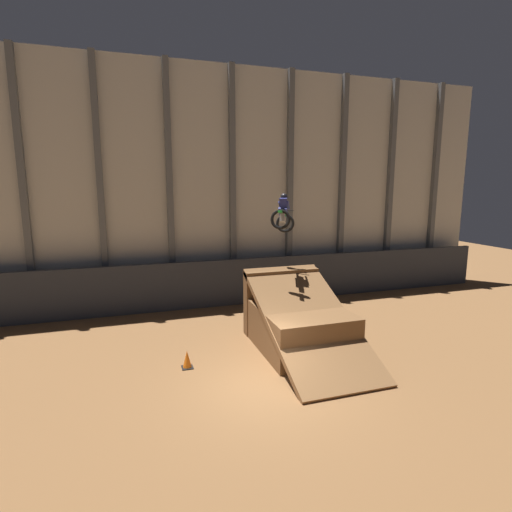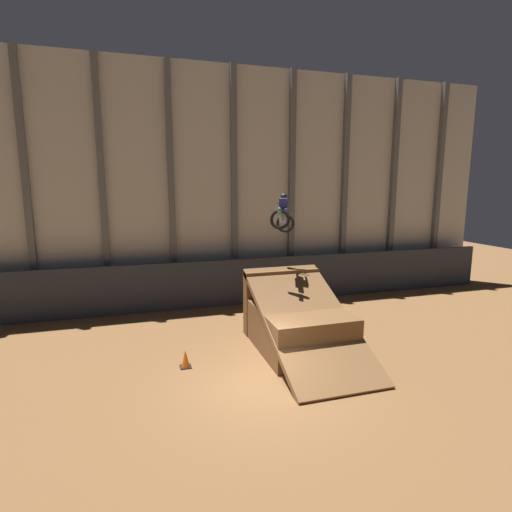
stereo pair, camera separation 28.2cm
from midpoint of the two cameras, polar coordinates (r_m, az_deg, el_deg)
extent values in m
plane|color=brown|center=(12.14, 1.43, -18.38)|extent=(60.00, 60.00, 0.00)
cube|color=beige|center=(19.79, -7.21, 9.78)|extent=(32.00, 0.12, 11.45)
cube|color=slate|center=(19.75, -29.64, 8.57)|extent=(0.28, 0.28, 11.45)
cube|color=slate|center=(19.33, -20.72, 9.22)|extent=(0.28, 0.28, 11.45)
cube|color=slate|center=(19.38, -11.60, 9.66)|extent=(0.28, 0.28, 11.45)
cube|color=slate|center=(19.91, -2.73, 9.85)|extent=(0.28, 0.28, 11.45)
cube|color=slate|center=(20.87, 5.51, 9.82)|extent=(0.28, 0.28, 11.45)
cube|color=slate|center=(22.21, 12.88, 9.63)|extent=(0.28, 0.28, 11.45)
cube|color=slate|center=(23.86, 19.32, 9.33)|extent=(0.28, 0.28, 11.45)
cube|color=slate|center=(25.76, 24.85, 8.98)|extent=(0.28, 0.28, 11.45)
cube|color=#2D333D|center=(19.31, -6.37, -3.97)|extent=(31.36, 0.20, 2.26)
cube|color=brown|center=(14.69, 6.54, -10.05)|extent=(2.94, 3.91, 1.51)
cube|color=brown|center=(16.03, 4.13, -6.40)|extent=(3.00, 0.50, 2.51)
cube|color=brown|center=(13.80, 7.98, -9.21)|extent=(3.00, 5.67, 2.69)
torus|color=black|center=(15.83, 4.72, 4.66)|extent=(0.76, 0.57, 0.74)
torus|color=black|center=(14.45, 4.00, 5.24)|extent=(0.76, 0.57, 0.74)
cube|color=#B7B7BC|center=(15.10, 4.37, 5.41)|extent=(0.43, 0.58, 0.38)
cube|color=green|center=(15.29, 4.49, 6.08)|extent=(0.41, 0.51, 0.32)
cube|color=black|center=(14.90, 4.28, 6.35)|extent=(0.42, 0.58, 0.23)
cube|color=green|center=(14.38, 3.99, 6.31)|extent=(0.30, 0.39, 0.13)
cylinder|color=#B7B7BC|center=(15.68, 4.67, 5.60)|extent=(0.22, 0.33, 0.49)
cylinder|color=black|center=(15.67, 4.69, 6.49)|extent=(0.64, 0.24, 0.04)
cube|color=navy|center=(15.14, 4.43, 7.30)|extent=(0.36, 0.35, 0.52)
sphere|color=black|center=(15.29, 4.53, 8.43)|extent=(0.38, 0.39, 0.31)
cylinder|color=navy|center=(15.18, 3.97, 6.31)|extent=(0.28, 0.38, 0.38)
cylinder|color=navy|center=(15.14, 4.88, 6.29)|extent=(0.28, 0.38, 0.38)
cylinder|color=navy|center=(15.40, 3.96, 7.25)|extent=(0.31, 0.46, 0.34)
cylinder|color=navy|center=(15.35, 5.15, 7.23)|extent=(0.31, 0.46, 0.34)
cube|color=black|center=(13.52, -9.41, -15.34)|extent=(0.36, 0.36, 0.03)
cone|color=orange|center=(13.40, -9.44, -14.22)|extent=(0.28, 0.28, 0.55)
camera|label=1|loc=(0.14, -89.49, 0.09)|focal=28.00mm
camera|label=2|loc=(0.14, 90.51, -0.09)|focal=28.00mm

